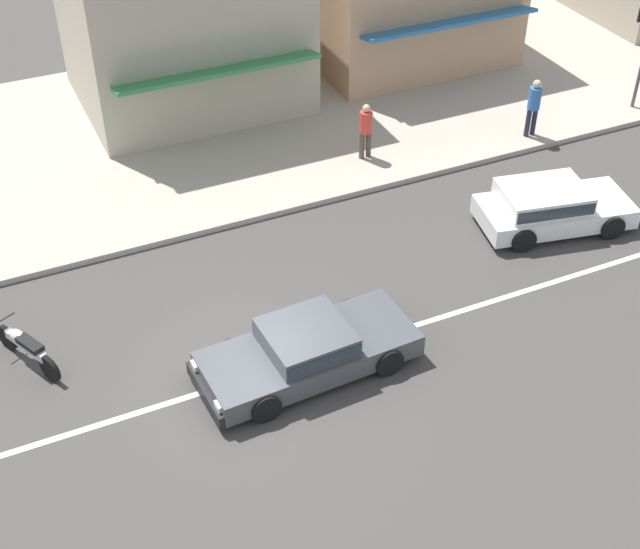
# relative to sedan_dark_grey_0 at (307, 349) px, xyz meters

# --- Properties ---
(ground_plane) EXTENTS (160.00, 160.00, 0.00)m
(ground_plane) POSITION_rel_sedan_dark_grey_0_xyz_m (-0.92, 0.25, -0.53)
(ground_plane) COLOR #423F3D
(lane_centre_stripe) EXTENTS (50.40, 0.14, 0.01)m
(lane_centre_stripe) POSITION_rel_sedan_dark_grey_0_xyz_m (-0.92, 0.25, -0.53)
(lane_centre_stripe) COLOR silver
(lane_centre_stripe) RESTS_ON ground
(kerb_strip) EXTENTS (68.00, 10.00, 0.15)m
(kerb_strip) POSITION_rel_sedan_dark_grey_0_xyz_m (-0.92, 10.21, -0.46)
(kerb_strip) COLOR #ADA393
(kerb_strip) RESTS_ON ground
(sedan_dark_grey_0) EXTENTS (4.46, 2.00, 1.06)m
(sedan_dark_grey_0) POSITION_rel_sedan_dark_grey_0_xyz_m (0.00, 0.00, 0.00)
(sedan_dark_grey_0) COLOR #47494F
(sedan_dark_grey_0) RESTS_ON ground
(hatchback_white_2) EXTENTS (3.98, 2.32, 1.10)m
(hatchback_white_2) POSITION_rel_sedan_dark_grey_0_xyz_m (7.29, 2.13, 0.05)
(hatchback_white_2) COLOR white
(hatchback_white_2) RESTS_ON ground
(motorcycle_0) EXTENTS (1.02, 1.81, 0.80)m
(motorcycle_0) POSITION_rel_sedan_dark_grey_0_xyz_m (-4.98, 2.48, -0.11)
(motorcycle_0) COLOR black
(motorcycle_0) RESTS_ON ground
(pedestrian_near_clock) EXTENTS (0.34, 0.34, 1.55)m
(pedestrian_near_clock) POSITION_rel_sedan_dark_grey_0_xyz_m (4.63, 6.65, 0.51)
(pedestrian_near_clock) COLOR #4C4238
(pedestrian_near_clock) RESTS_ON kerb_strip
(pedestrian_by_shop) EXTENTS (0.34, 0.34, 1.66)m
(pedestrian_by_shop) POSITION_rel_sedan_dark_grey_0_xyz_m (9.33, 5.82, 0.58)
(pedestrian_by_shop) COLOR #232838
(pedestrian_by_shop) RESTS_ON kerb_strip
(shopfront_mid_block) EXTENTS (6.32, 6.08, 5.38)m
(shopfront_mid_block) POSITION_rel_sedan_dark_grey_0_xyz_m (1.48, 12.01, 2.31)
(shopfront_mid_block) COLOR #B2A893
(shopfront_mid_block) RESTS_ON kerb_strip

